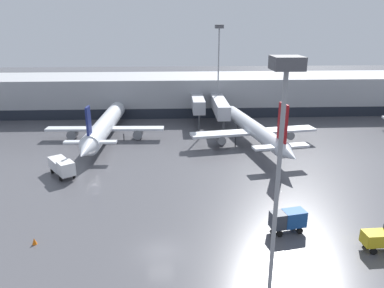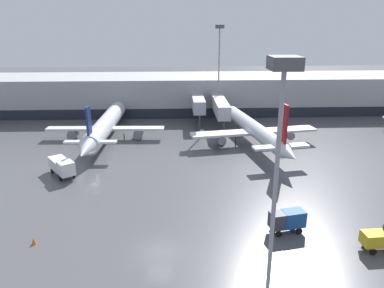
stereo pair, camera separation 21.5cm
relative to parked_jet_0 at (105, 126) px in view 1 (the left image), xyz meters
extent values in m
plane|color=#4C4C51|center=(11.93, -38.61, -2.68)|extent=(320.00, 320.00, 0.00)
cube|color=#9EA0A5|center=(11.93, 23.39, 1.82)|extent=(160.00, 16.00, 9.00)
cube|color=#1E232D|center=(11.93, 15.34, -1.48)|extent=(156.80, 0.10, 2.40)
cube|color=#A8AAB2|center=(23.42, 7.76, 1.92)|extent=(2.60, 15.26, 2.80)
cylinder|color=#3F4247|center=(23.42, 0.73, -1.08)|extent=(0.44, 0.44, 3.20)
cube|color=#A8AAB2|center=(18.84, 10.30, 1.92)|extent=(2.60, 10.18, 2.80)
cylinder|color=#3F4247|center=(18.84, 5.81, -1.08)|extent=(0.44, 0.44, 3.20)
cylinder|color=silver|center=(0.02, 0.65, 0.07)|extent=(4.28, 26.69, 3.38)
cone|color=silver|center=(0.53, 15.79, 0.07)|extent=(3.33, 3.82, 3.21)
cone|color=silver|center=(-0.51, -15.17, 0.07)|extent=(3.21, 5.17, 3.04)
cube|color=silver|center=(0.00, -0.02, -0.61)|extent=(22.95, 3.05, 0.44)
cube|color=silver|center=(-0.39, -11.57, 0.41)|extent=(8.74, 1.57, 0.35)
cube|color=navy|center=(-0.39, -11.57, 3.72)|extent=(0.43, 2.06, 5.28)
cylinder|color=slate|center=(-6.41, 0.20, -1.63)|extent=(1.94, 2.56, 1.86)
cylinder|color=slate|center=(6.40, -0.23, -1.63)|extent=(1.94, 2.56, 1.86)
cylinder|color=#2D2D33|center=(0.31, 9.28, -2.07)|extent=(0.20, 0.20, 1.23)
cylinder|color=#2D2D33|center=(-3.68, -0.56, -2.07)|extent=(0.20, 0.20, 1.23)
cylinder|color=#2D2D33|center=(3.64, -0.80, -2.07)|extent=(0.20, 0.20, 1.23)
cylinder|color=silver|center=(28.26, -4.29, 0.37)|extent=(7.05, 26.06, 2.74)
cone|color=silver|center=(25.83, 9.99, 0.37)|extent=(3.07, 3.40, 2.60)
cone|color=silver|center=(30.78, -19.11, 0.37)|extent=(3.12, 4.46, 2.46)
cube|color=silver|center=(28.37, -4.93, -0.18)|extent=(24.12, 7.11, 0.44)
cube|color=silver|center=(30.26, -16.07, 0.64)|extent=(9.26, 3.26, 0.35)
cube|color=maroon|center=(30.26, -16.07, 4.36)|extent=(0.83, 2.85, 6.34)
cylinder|color=slate|center=(21.76, -6.05, -1.01)|extent=(2.06, 3.67, 1.51)
cylinder|color=slate|center=(34.97, -3.81, -1.01)|extent=(2.06, 3.67, 1.51)
cylinder|color=#2D2D33|center=(26.85, 4.03, -1.77)|extent=(0.20, 0.20, 1.81)
cylinder|color=#2D2D33|center=(24.70, -6.21, -1.77)|extent=(0.20, 0.20, 1.81)
cylinder|color=#2D2D33|center=(32.25, -4.93, -1.77)|extent=(0.20, 0.20, 1.81)
cube|color=gold|center=(33.59, -39.28, -1.31)|extent=(2.47, 1.75, 1.33)
cylinder|color=black|center=(33.13, -38.57, -2.33)|extent=(0.71, 0.28, 0.70)
cylinder|color=black|center=(33.20, -40.04, -2.33)|extent=(0.71, 0.28, 0.70)
cube|color=#19478C|center=(26.51, -35.27, -1.08)|extent=(2.68, 2.09, 1.79)
cube|color=#333842|center=(24.62, -35.66, -1.10)|extent=(1.75, 1.83, 1.76)
cylinder|color=black|center=(24.71, -36.40, -2.33)|extent=(0.74, 0.38, 0.70)
cylinder|color=black|center=(24.42, -34.94, -2.33)|extent=(0.74, 0.38, 0.70)
cylinder|color=black|center=(27.08, -35.92, -2.33)|extent=(0.74, 0.38, 0.70)
cylinder|color=black|center=(26.78, -34.46, -2.33)|extent=(0.74, 0.38, 0.70)
cube|color=silver|center=(-4.06, -17.23, -1.17)|extent=(3.91, 4.28, 1.62)
cube|color=silver|center=(-2.34, -19.68, -0.98)|extent=(2.99, 3.05, 1.99)
cylinder|color=black|center=(-1.48, -19.19, -2.33)|extent=(0.61, 0.72, 0.70)
cylinder|color=black|center=(-3.08, -20.31, -2.33)|extent=(0.61, 0.72, 0.70)
cylinder|color=black|center=(-3.64, -16.13, -2.33)|extent=(0.61, 0.72, 0.70)
cylinder|color=black|center=(-5.23, -17.26, -2.33)|extent=(0.61, 0.72, 0.70)
cone|color=orange|center=(-1.20, -36.58, -2.33)|extent=(0.50, 0.50, 0.70)
cylinder|color=gray|center=(20.23, -49.08, 7.04)|extent=(0.30, 0.30, 19.43)
cube|color=#4C4C51|center=(20.23, -49.08, 17.16)|extent=(1.80, 1.80, 0.80)
cylinder|color=gray|center=(23.59, 13.38, 7.60)|extent=(0.30, 0.30, 20.55)
cube|color=#4C4C51|center=(23.59, 13.38, 18.27)|extent=(1.80, 1.80, 0.80)
camera|label=1|loc=(13.58, -71.09, 19.54)|focal=35.00mm
camera|label=2|loc=(13.80, -71.10, 19.54)|focal=35.00mm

